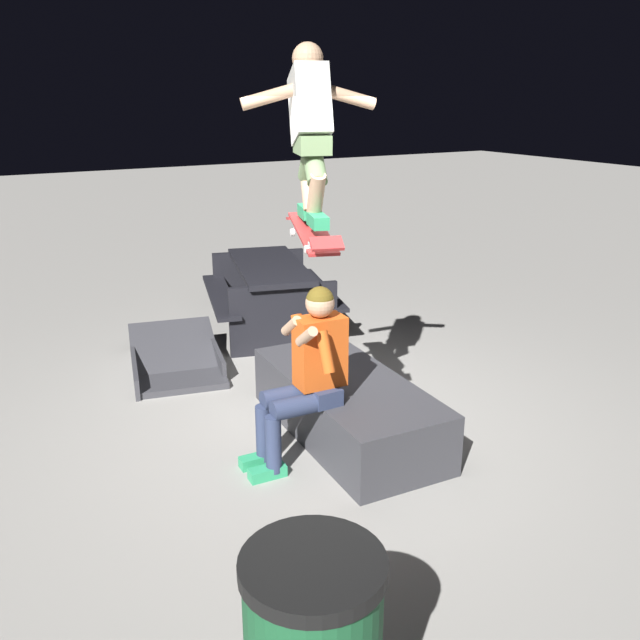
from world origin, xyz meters
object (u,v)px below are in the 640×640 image
Objects in this scene: ledge_box_main at (347,406)px; person_sitting_on_ledge at (307,369)px; skater_airborne at (310,125)px; kicker_ramp at (176,362)px; skateboard at (313,233)px; picnic_table_back at (270,286)px.

ledge_box_main is 1.41× the size of person_sitting_on_ledge.
skater_airborne is 0.81× the size of kicker_ramp.
skateboard is 0.74× the size of kicker_ramp.
picnic_table_back is at bearing -19.10° from skateboard.
kicker_ramp is at bearing 115.34° from picnic_table_back.
kicker_ramp is at bearing 11.11° from skateboard.
ledge_box_main is 0.91× the size of picnic_table_back.
kicker_ramp is at bearing 21.48° from ledge_box_main.
kicker_ramp is at bearing 7.59° from person_sitting_on_ledge.
picnic_table_back is (2.57, -0.89, -1.82)m from skater_airborne.
person_sitting_on_ledge is 1.62m from skater_airborne.
person_sitting_on_ledge is (-0.21, 0.47, 0.48)m from ledge_box_main.
picnic_table_back reaches higher than kicker_ramp.
ledge_box_main is at bearing -73.96° from skateboard.
ledge_box_main is 1.31× the size of kicker_ramp.
skateboard is 0.92× the size of skater_airborne.
picnic_table_back is (2.62, -0.91, -1.13)m from skateboard.
ledge_box_main is at bearing -65.60° from person_sitting_on_ledge.
skateboard is (0.11, -0.11, 0.92)m from person_sitting_on_ledge.
person_sitting_on_ledge is at bearing 114.40° from ledge_box_main.
skateboard is (-0.10, 0.36, 1.41)m from ledge_box_main.
person_sitting_on_ledge reaches higher than kicker_ramp.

